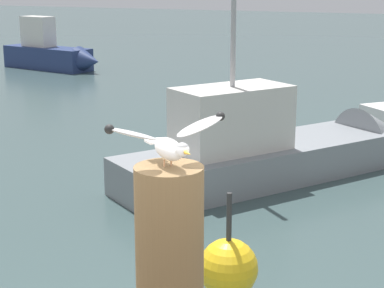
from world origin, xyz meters
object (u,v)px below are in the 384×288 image
seagull (169,142)px  boat_navy (53,54)px  channel_buoy (228,279)px  boat_grey (289,146)px  mooring_post (170,281)px

seagull → boat_navy: bearing=128.8°
boat_navy → channel_buoy: size_ratio=3.35×
channel_buoy → seagull: bearing=-74.0°
boat_navy → boat_grey: boat_grey is taller
boat_navy → channel_buoy: (12.48, -13.83, -0.09)m
mooring_post → boat_navy: (-13.23, 16.45, -1.23)m
boat_grey → channel_buoy: boat_grey is taller
boat_grey → channel_buoy: size_ratio=4.33×
mooring_post → boat_grey: bearing=102.5°
mooring_post → seagull: bearing=-35.9°
channel_buoy → mooring_post: bearing=-74.1°
mooring_post → channel_buoy: bearing=105.9°
mooring_post → boat_navy: mooring_post is taller
boat_navy → channel_buoy: boat_navy is taller
channel_buoy → boat_grey: bearing=100.6°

